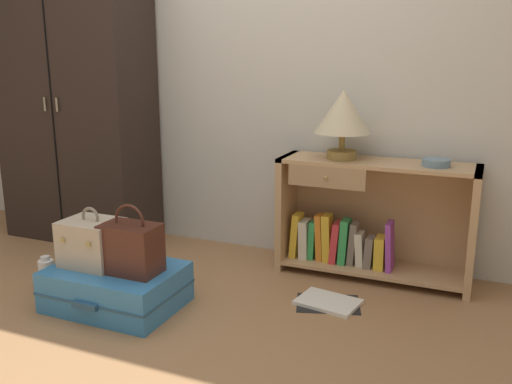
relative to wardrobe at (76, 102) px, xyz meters
The scene contains 11 objects.
ground_plane 1.97m from the wardrobe, 44.32° to the right, with size 9.00×9.00×0.00m, color #9E7047.
back_wall 1.31m from the wardrobe, 13.45° to the left, with size 6.40×0.10×2.60m, color beige.
wardrobe is the anchor object (origin of this frame).
bookshelf 2.11m from the wardrobe, ahead, with size 1.11×0.34×0.69m.
table_lamp 1.86m from the wardrobe, ahead, with size 0.32×0.32×0.39m.
bowl 2.39m from the wardrobe, ahead, with size 0.15×0.15×0.04m, color slate.
suitcase_large 1.53m from the wardrobe, 43.15° to the right, with size 0.66×0.50×0.21m.
train_case 1.34m from the wardrobe, 47.66° to the right, with size 0.29×0.25×0.31m.
handbag 1.50m from the wardrobe, 40.27° to the right, with size 0.29×0.18×0.35m.
bottle 1.29m from the wardrobe, 62.52° to the right, with size 0.08×0.08×0.20m.
open_book_on_floor 2.19m from the wardrobe, 12.13° to the right, with size 0.38×0.33×0.02m.
Camera 1 is at (1.41, -1.83, 1.28)m, focal length 38.97 mm.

